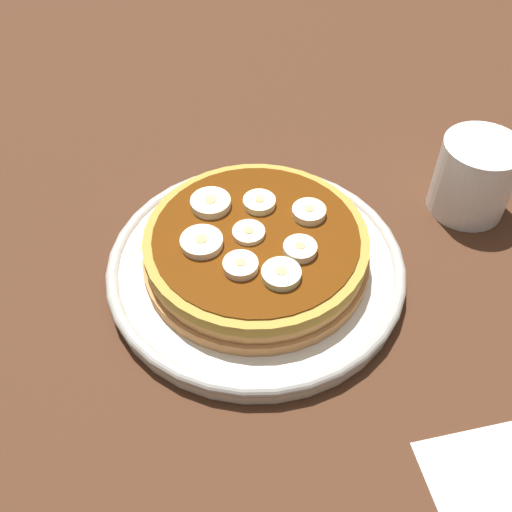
% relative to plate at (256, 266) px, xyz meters
% --- Properties ---
extents(ground_plane, '(1.40, 1.40, 0.03)m').
position_rel_plate_xyz_m(ground_plane, '(0.00, 0.00, -0.03)').
color(ground_plane, '#422616').
extents(plate, '(0.26, 0.26, 0.02)m').
position_rel_plate_xyz_m(plate, '(0.00, 0.00, 0.00)').
color(plate, silver).
rests_on(plate, ground_plane).
extents(pancake_stack, '(0.20, 0.20, 0.03)m').
position_rel_plate_xyz_m(pancake_stack, '(-0.00, 0.00, 0.02)').
color(pancake_stack, '#B77B47').
rests_on(pancake_stack, plate).
extents(banana_slice_0, '(0.03, 0.03, 0.01)m').
position_rel_plate_xyz_m(banana_slice_0, '(-0.00, 0.01, 0.04)').
color(banana_slice_0, beige).
rests_on(banana_slice_0, pancake_stack).
extents(banana_slice_1, '(0.03, 0.03, 0.01)m').
position_rel_plate_xyz_m(banana_slice_1, '(0.04, 0.00, 0.04)').
color(banana_slice_1, '#FCF3B4').
rests_on(banana_slice_1, pancake_stack).
extents(banana_slice_2, '(0.03, 0.03, 0.01)m').
position_rel_plate_xyz_m(banana_slice_2, '(-0.04, 0.01, 0.04)').
color(banana_slice_2, '#FDE3BF').
rests_on(banana_slice_2, pancake_stack).
extents(banana_slice_3, '(0.04, 0.04, 0.01)m').
position_rel_plate_xyz_m(banana_slice_3, '(-0.02, 0.04, 0.04)').
color(banana_slice_3, '#FAE7C2').
rests_on(banana_slice_3, pancake_stack).
extents(banana_slice_4, '(0.03, 0.03, 0.01)m').
position_rel_plate_xyz_m(banana_slice_4, '(-0.04, -0.02, 0.04)').
color(banana_slice_4, '#EAF4C1').
rests_on(banana_slice_4, pancake_stack).
extents(banana_slice_5, '(0.03, 0.03, 0.01)m').
position_rel_plate_xyz_m(banana_slice_5, '(-0.02, -0.04, 0.04)').
color(banana_slice_5, '#F8E6C6').
rests_on(banana_slice_5, pancake_stack).
extents(banana_slice_6, '(0.04, 0.04, 0.01)m').
position_rel_plate_xyz_m(banana_slice_6, '(0.03, 0.04, 0.04)').
color(banana_slice_6, beige).
rests_on(banana_slice_6, pancake_stack).
extents(banana_slice_7, '(0.03, 0.03, 0.01)m').
position_rel_plate_xyz_m(banana_slice_7, '(0.03, -0.04, 0.04)').
color(banana_slice_7, '#FCE9B9').
rests_on(banana_slice_7, pancake_stack).
extents(coffee_mug, '(0.10, 0.07, 0.08)m').
position_rel_plate_xyz_m(coffee_mug, '(0.11, -0.20, 0.03)').
color(coffee_mug, white).
rests_on(coffee_mug, ground_plane).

